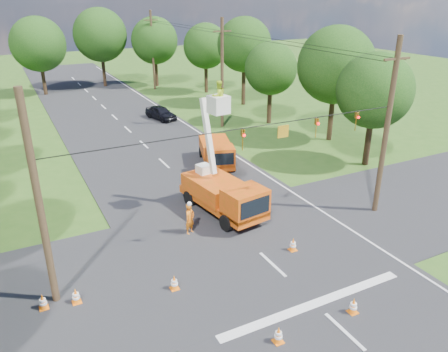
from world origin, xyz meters
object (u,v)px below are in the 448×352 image
traffic_cone_7 (213,148)px  tree_right_d (244,45)px  traffic_cone_8 (293,244)px  ground_worker (190,219)px  second_truck (217,152)px  tree_right_a (375,91)px  traffic_cone_1 (353,306)px  traffic_cone_2 (227,184)px  bucket_truck (224,188)px  traffic_cone_6 (43,302)px  tree_right_e (206,46)px  tree_far_a (38,44)px  pole_right_near (387,128)px  distant_car (161,113)px  pole_right_mid (222,73)px  tree_right_b (336,65)px  tree_right_c (271,69)px  traffic_cone_5 (76,296)px  tree_far_b (100,35)px  pole_left (39,204)px  traffic_cone_3 (224,177)px  tree_far_c (155,41)px  traffic_cone_4 (174,282)px

traffic_cone_7 → tree_right_d: size_ratio=0.07×
traffic_cone_7 → traffic_cone_8: (-2.86, -15.15, 0.00)m
ground_worker → traffic_cone_8: (3.90, -3.93, -0.51)m
second_truck → tree_right_a: tree_right_a is taller
traffic_cone_1 → traffic_cone_2: size_ratio=1.00×
bucket_truck → traffic_cone_6: size_ratio=10.82×
traffic_cone_1 → tree_right_e: 43.58m
ground_worker → tree_far_a: (-2.69, 40.46, 5.32)m
pole_right_near → distant_car: bearing=100.0°
ground_worker → traffic_cone_6: ground_worker is taller
pole_right_mid → tree_right_b: size_ratio=1.04×
tree_right_c → tree_far_a: (-18.20, 24.00, 0.88)m
traffic_cone_5 → tree_far_b: size_ratio=0.07×
traffic_cone_5 → tree_right_a: (22.27, 6.59, 5.20)m
tree_right_b → bucket_truck: bearing=-150.7°
tree_right_a → bucket_truck: bearing=-170.5°
traffic_cone_5 → pole_right_mid: 27.29m
bucket_truck → traffic_cone_6: bearing=-166.6°
traffic_cone_5 → tree_right_d: tree_right_d is taller
ground_worker → tree_right_b: (17.31, 9.46, 5.56)m
pole_left → traffic_cone_3: bearing=33.3°
traffic_cone_1 → tree_far_b: size_ratio=0.07×
ground_worker → traffic_cone_7: 13.11m
ground_worker → tree_right_d: (17.11, 24.46, 5.81)m
pole_right_near → pole_left: pole_right_near is taller
ground_worker → traffic_cone_3: size_ratio=2.46×
bucket_truck → pole_right_mid: bearing=55.0°
ground_worker → tree_far_b: 43.20m
pole_right_mid → traffic_cone_6: bearing=-132.3°
pole_right_near → tree_far_c: pole_right_near is taller
tree_right_d → tree_right_e: size_ratio=1.12×
traffic_cone_3 → tree_right_e: 29.86m
traffic_cone_7 → tree_right_a: (9.05, -7.76, 5.20)m
tree_right_a → tree_right_e: bearing=89.4°
traffic_cone_6 → pole_right_near: (18.53, 0.35, 4.75)m
tree_far_a → tree_far_c: size_ratio=1.04×
traffic_cone_6 → tree_right_c: 30.64m
traffic_cone_2 → tree_right_d: size_ratio=0.07×
tree_right_d → tree_right_e: 8.11m
second_truck → ground_worker: second_truck is taller
traffic_cone_1 → traffic_cone_2: same height
traffic_cone_2 → traffic_cone_7: (2.35, 7.01, 0.00)m
pole_right_near → tree_right_d: pole_right_near is taller
distant_car → tree_right_e: bearing=31.4°
traffic_cone_1 → traffic_cone_6: same height
traffic_cone_1 → tree_right_d: 36.59m
traffic_cone_3 → tree_right_d: bearing=57.2°
traffic_cone_8 → tree_right_b: tree_right_b is taller
traffic_cone_4 → traffic_cone_2: bearing=50.3°
traffic_cone_5 → traffic_cone_8: bearing=-4.4°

